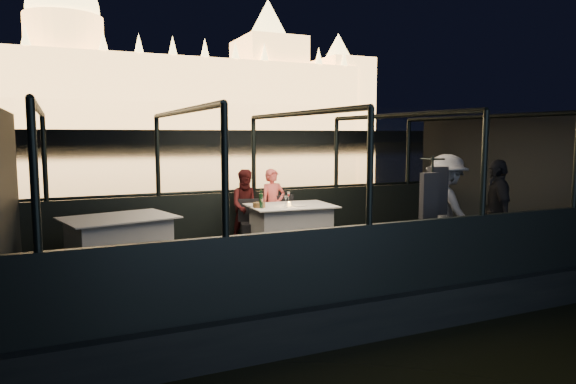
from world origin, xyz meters
name	(u,v)px	position (x,y,z in m)	size (l,w,h in m)	color
river_water	(82,151)	(0.00, 80.00, 0.00)	(500.00, 500.00, 0.00)	black
boat_hull	(298,291)	(0.00, 0.00, 0.00)	(8.60, 4.40, 1.00)	black
boat_deck	(298,262)	(0.00, 0.00, 0.48)	(8.00, 4.00, 0.04)	black
gunwale_port	(254,215)	(0.00, 2.00, 0.95)	(8.00, 0.08, 0.90)	black
gunwale_starboard	(368,261)	(0.00, -2.00, 0.95)	(8.00, 0.08, 0.90)	black
cabin_glass_port	(254,155)	(0.00, 2.00, 2.10)	(8.00, 0.02, 1.40)	#99B2B2
cabin_glass_starboard	(370,166)	(0.00, -2.00, 2.10)	(8.00, 0.02, 1.40)	#99B2B2
cabin_roof_glass	(299,114)	(0.00, 0.00, 2.80)	(8.00, 4.00, 0.02)	#99B2B2
end_wall_fore	(7,202)	(-4.00, 0.00, 1.65)	(0.02, 4.00, 2.30)	black
end_wall_aft	(491,179)	(4.00, 0.00, 1.65)	(0.02, 4.00, 2.30)	black
canopy_ribs	(298,188)	(0.00, 0.00, 1.65)	(8.00, 4.00, 2.30)	black
embankment	(67,139)	(0.00, 210.00, 1.00)	(400.00, 140.00, 6.00)	#423D33
parliament_building	(65,52)	(0.00, 175.00, 29.00)	(220.00, 32.00, 60.00)	#F2D18C
dining_table_central	(291,227)	(0.25, 0.84, 0.89)	(1.45, 1.05, 0.77)	silver
dining_table_aft	(120,245)	(-2.64, 0.50, 0.89)	(1.51, 1.09, 0.80)	white
chair_port_left	(252,220)	(-0.27, 1.38, 0.95)	(0.38, 0.38, 0.81)	black
chair_port_right	(288,218)	(0.42, 1.36, 0.95)	(0.40, 0.40, 0.85)	black
coat_stand	(431,210)	(1.47, -1.36, 1.40)	(0.47, 0.37, 1.68)	black
person_woman_coral	(273,201)	(0.21, 1.56, 1.25)	(0.49, 0.32, 1.35)	#EF5F57
person_man_maroon	(247,202)	(-0.28, 1.61, 1.25)	(0.65, 0.50, 1.35)	#431213
passenger_stripe	(446,209)	(2.00, -1.07, 1.35)	(1.09, 0.62, 1.69)	silver
passenger_dark	(496,210)	(2.57, -1.51, 1.35)	(0.95, 0.40, 1.62)	black
wine_bottle	(261,199)	(-0.35, 0.72, 1.42)	(0.06, 0.06, 0.30)	#13351A
bread_basket	(259,205)	(-0.35, 0.80, 1.31)	(0.21, 0.21, 0.08)	brown
amber_candle	(289,204)	(0.17, 0.73, 1.31)	(0.05, 0.05, 0.08)	#F8A83E
plate_near	(299,206)	(0.33, 0.68, 1.27)	(0.25, 0.25, 0.02)	silver
plate_far	(256,206)	(-0.35, 0.97, 1.27)	(0.25, 0.25, 0.02)	white
wine_glass_white	(262,203)	(-0.35, 0.67, 1.36)	(0.06, 0.06, 0.17)	white
wine_glass_red	(289,198)	(0.29, 1.01, 1.36)	(0.07, 0.07, 0.21)	silver
wine_glass_empty	(286,202)	(0.04, 0.57, 1.36)	(0.07, 0.07, 0.19)	white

